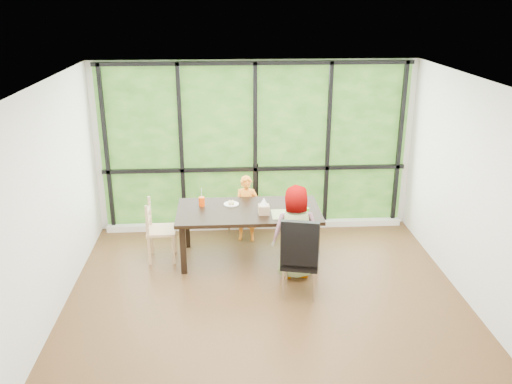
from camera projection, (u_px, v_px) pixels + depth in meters
ground at (266, 297)px, 6.80m from camera, size 5.00×5.00×0.00m
back_wall at (255, 147)px, 8.44m from camera, size 5.00×0.00×5.00m
foliage_backdrop at (255, 147)px, 8.42m from camera, size 4.80×0.02×2.65m
window_mullions at (255, 148)px, 8.38m from camera, size 4.80×0.06×2.65m
window_sill at (255, 225)px, 8.79m from camera, size 4.80×0.12×0.10m
dining_table at (249, 234)px, 7.69m from camera, size 2.08×1.16×0.75m
chair_window_leather at (242, 198)px, 8.57m from camera, size 0.55×0.55×1.08m
chair_interior_leather at (300, 255)px, 6.70m from camera, size 0.55×0.55×1.08m
chair_end_beech at (162, 230)px, 7.63m from camera, size 0.41×0.43×0.90m
child_toddler at (247, 209)px, 8.22m from camera, size 0.41×0.31×1.04m
child_older at (295, 232)px, 7.09m from camera, size 0.64×0.43×1.29m
placemat at (289, 214)px, 7.39m from camera, size 0.48×0.35×0.01m
plate_far at (231, 204)px, 7.74m from camera, size 0.22×0.22×0.01m
plate_near at (291, 215)px, 7.35m from camera, size 0.26×0.26×0.02m
orange_cup at (202, 202)px, 7.67m from camera, size 0.09×0.09×0.13m
green_cup at (307, 212)px, 7.34m from camera, size 0.07×0.07×0.11m
tissue_box at (264, 210)px, 7.39m from camera, size 0.15×0.15×0.13m
crepe_rolls_far at (231, 203)px, 7.73m from camera, size 0.10×0.12×0.04m
crepe_rolls_near at (291, 213)px, 7.35m from camera, size 0.10×0.12×0.04m
straw_white at (201, 195)px, 7.63m from camera, size 0.01×0.04×0.20m
straw_pink at (307, 205)px, 7.30m from camera, size 0.01×0.04×0.20m
tissue at (264, 202)px, 7.35m from camera, size 0.12×0.12×0.11m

